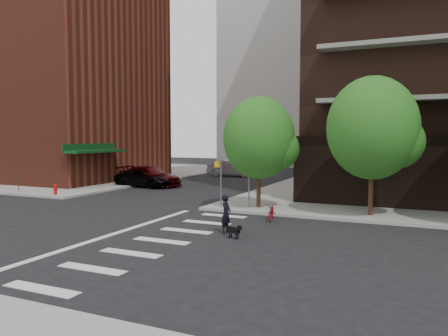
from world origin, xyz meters
TOP-DOWN VIEW (x-y plane):
  - ground at (0.00, 0.00)m, footprint 120.00×120.00m
  - sidewalk_nw at (-24.50, 23.50)m, footprint 31.00×33.00m
  - crosswalk at (2.21, -0.00)m, footprint 3.85×13.00m
  - midrise_nw at (-22.00, 18.00)m, footprint 21.40×15.50m
  - tree_a at (4.00, 8.50)m, footprint 4.00×4.00m
  - tree_b at (10.00, 8.50)m, footprint 4.50×4.50m
  - pedestrian_signal at (2.32, 7.92)m, footprint 2.18×0.67m
  - fire_hydrant at (-10.50, 7.80)m, footprint 0.24×0.24m
  - parking_meter at (-14.00, 7.80)m, footprint 0.10×0.08m
  - parked_car_black at (-8.20, 15.28)m, footprint 2.86×5.43m
  - parked_car_maroon at (-8.20, 15.81)m, footprint 2.66×5.77m
  - parked_car_silver at (-5.50, 27.00)m, footprint 2.16×5.30m
  - scooter at (5.64, 5.86)m, footprint 0.92×1.73m
  - dog_walker at (4.76, 2.35)m, footprint 0.61×0.41m
  - dog at (5.47, 1.56)m, footprint 0.68×0.36m

SIDE VIEW (x-z plane):
  - ground at x=0.00m, z-range 0.00..0.00m
  - crosswalk at x=2.21m, z-range 0.00..0.01m
  - sidewalk_nw at x=-24.50m, z-range 0.00..0.15m
  - dog at x=5.47m, z-range 0.07..0.64m
  - scooter at x=5.64m, z-range 0.00..0.87m
  - fire_hydrant at x=-10.50m, z-range 0.19..0.92m
  - parked_car_black at x=-8.20m, z-range 0.00..1.46m
  - parked_car_maroon at x=-8.20m, z-range 0.00..1.63m
  - dog_walker at x=4.76m, z-range 0.00..1.64m
  - parked_car_silver at x=-5.50m, z-range 0.00..1.71m
  - parking_meter at x=-14.00m, z-range 0.30..1.62m
  - pedestrian_signal at x=2.32m, z-range 0.55..3.15m
  - tree_a at x=4.00m, z-range 1.09..6.99m
  - tree_b at x=10.00m, z-range 1.22..7.87m
  - midrise_nw at x=-22.00m, z-range 0.15..20.15m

